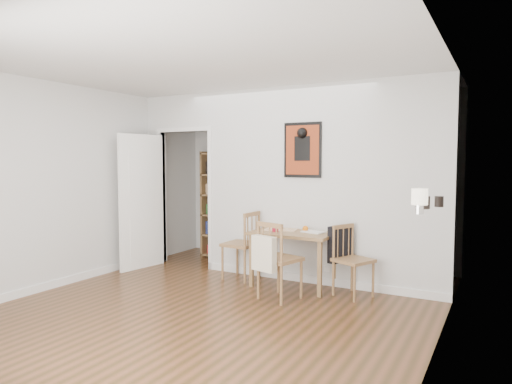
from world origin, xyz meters
The scene contains 15 objects.
ground centered at (0.00, 0.00, 0.00)m, with size 5.20×5.20×0.00m, color brown.
room_shell centered at (0.10, 1.34, 1.30)m, with size 5.20×5.20×5.20m.
dining_table centered at (0.38, 1.10, 0.62)m, with size 1.04×0.66×0.71m.
chair_left centered at (-0.40, 1.10, 0.47)m, with size 0.48×0.48×0.93m.
chair_right centered at (1.17, 1.05, 0.44)m, with size 0.60×0.56×0.85m.
chair_front centered at (0.46, 0.53, 0.47)m, with size 0.56×0.61×0.92m.
bookshelf centered at (-1.34, 2.12, 0.87)m, with size 0.74×0.30×1.76m.
fireplace centered at (2.16, 0.25, 0.62)m, with size 0.45×1.25×1.16m.
red_glass centered at (0.17, 1.00, 0.76)m, with size 0.08×0.08×0.10m, color maroon.
orange_fruit centered at (0.51, 1.19, 0.74)m, with size 0.07×0.07×0.07m, color orange.
placemat centered at (0.16, 1.20, 0.71)m, with size 0.42×0.31×0.00m, color beige.
notebook centered at (0.63, 1.17, 0.71)m, with size 0.27×0.20×0.01m, color silver.
mantel_lamp centered at (2.10, -0.11, 1.29)m, with size 0.14×0.14×0.22m.
ceramic_jar_a centered at (2.07, 0.33, 1.22)m, with size 0.10×0.10×0.12m, color black.
ceramic_jar_b centered at (2.17, 0.59, 1.21)m, with size 0.09×0.09×0.11m, color black.
Camera 1 is at (2.74, -4.18, 1.62)m, focal length 32.00 mm.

